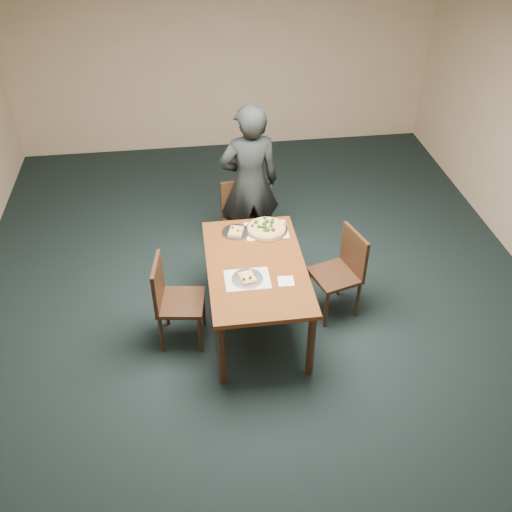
{
  "coord_description": "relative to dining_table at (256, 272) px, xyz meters",
  "views": [
    {
      "loc": [
        -0.62,
        -3.99,
        4.01
      ],
      "look_at": [
        -0.07,
        0.06,
        0.85
      ],
      "focal_mm": 40.0,
      "sensor_mm": 36.0,
      "label": 1
    }
  ],
  "objects": [
    {
      "name": "chair_left",
      "position": [
        -0.79,
        -0.08,
        -0.14
      ],
      "size": [
        0.47,
        0.47,
        0.91
      ],
      "rotation": [
        0.0,
        0.0,
        1.43
      ],
      "color": "black",
      "rests_on": "ground"
    },
    {
      "name": "napkin",
      "position": [
        0.23,
        -0.27,
        0.09
      ],
      "size": [
        0.15,
        0.15,
        0.01
      ],
      "primitive_type": "cube",
      "rotation": [
        0.0,
        0.0,
        -0.07
      ],
      "color": "white",
      "rests_on": "dining_table"
    },
    {
      "name": "diner",
      "position": [
        0.09,
        1.21,
        0.24
      ],
      "size": [
        0.69,
        0.49,
        1.79
      ],
      "primitive_type": "imported",
      "rotation": [
        0.0,
        0.0,
        3.24
      ],
      "color": "black",
      "rests_on": "ground"
    },
    {
      "name": "slice_plate_far",
      "position": [
        -0.13,
        0.53,
        0.1
      ],
      "size": [
        0.28,
        0.28,
        0.05
      ],
      "color": "silver",
      "rests_on": "dining_table"
    },
    {
      "name": "placemat_main",
      "position": [
        0.18,
        0.53,
        0.09
      ],
      "size": [
        0.42,
        0.32,
        0.0
      ],
      "primitive_type": "cube",
      "color": "white",
      "rests_on": "dining_table"
    },
    {
      "name": "dining_table",
      "position": [
        0.0,
        0.0,
        0.0
      ],
      "size": [
        0.9,
        1.5,
        0.75
      ],
      "color": "#532910",
      "rests_on": "ground"
    },
    {
      "name": "slice_plate_near",
      "position": [
        -0.1,
        -0.2,
        0.11
      ],
      "size": [
        0.28,
        0.28,
        0.06
      ],
      "color": "silver",
      "rests_on": "dining_table"
    },
    {
      "name": "ground",
      "position": [
        0.07,
        -0.06,
        -0.66
      ],
      "size": [
        8.0,
        8.0,
        0.0
      ],
      "primitive_type": "plane",
      "color": "black",
      "rests_on": "ground"
    },
    {
      "name": "chair_right",
      "position": [
        0.87,
        0.12,
        -0.14
      ],
      "size": [
        0.52,
        0.52,
        0.91
      ],
      "rotation": [
        0.0,
        0.0,
        -1.29
      ],
      "color": "black",
      "rests_on": "ground"
    },
    {
      "name": "chair_far",
      "position": [
        0.01,
        1.16,
        -0.14
      ],
      "size": [
        0.49,
        0.49,
        0.91
      ],
      "rotation": [
        0.0,
        0.0,
        0.17
      ],
      "color": "black",
      "rests_on": "ground"
    },
    {
      "name": "room_shell",
      "position": [
        0.07,
        -0.06,
        1.08
      ],
      "size": [
        8.0,
        8.0,
        8.0
      ],
      "color": "#CCB18D",
      "rests_on": "ground"
    },
    {
      "name": "placemat_near",
      "position": [
        -0.1,
        -0.2,
        0.09
      ],
      "size": [
        0.4,
        0.3,
        0.0
      ],
      "primitive_type": "cube",
      "color": "white",
      "rests_on": "dining_table"
    },
    {
      "name": "pizza_pan",
      "position": [
        0.18,
        0.53,
        0.12
      ],
      "size": [
        0.42,
        0.42,
        0.07
      ],
      "color": "silver",
      "rests_on": "dining_table"
    }
  ]
}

